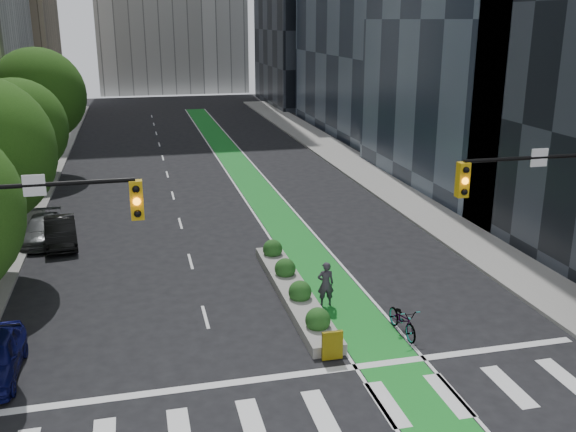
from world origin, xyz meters
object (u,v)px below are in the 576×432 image
parked_car_left_mid (61,232)px  parked_car_left_far (42,230)px  median_planter (293,288)px  bicycle (403,320)px  cyclist (326,284)px

parked_car_left_mid → parked_car_left_far: parked_car_left_mid is taller
median_planter → parked_car_left_mid: bearing=137.9°
bicycle → parked_car_left_far: bearing=133.0°
parked_car_left_far → median_planter: bearing=-40.7°
median_planter → parked_car_left_mid: parked_car_left_mid is taller
parked_car_left_far → bicycle: bearing=-43.7°
parked_car_left_far → parked_car_left_mid: bearing=-37.3°
bicycle → parked_car_left_far: parked_car_left_far is taller
median_planter → bicycle: (3.00, -4.03, 0.18)m
cyclist → parked_car_left_far: (-11.72, 10.65, -0.29)m
cyclist → parked_car_left_far: bearing=-38.8°
parked_car_left_mid → cyclist: bearing=-49.3°
parked_car_left_far → cyclist: bearing=-41.1°
bicycle → median_planter: bearing=124.4°
cyclist → parked_car_left_mid: bearing=-39.1°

